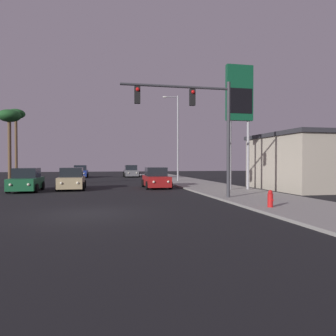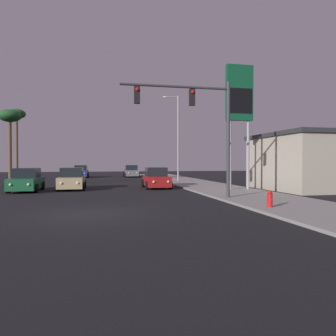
{
  "view_description": "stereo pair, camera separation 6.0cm",
  "coord_description": "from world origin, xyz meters",
  "px_view_note": "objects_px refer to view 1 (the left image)",
  "views": [
    {
      "loc": [
        0.44,
        -13.74,
        2.12
      ],
      "look_at": [
        5.53,
        10.09,
        1.67
      ],
      "focal_mm": 35.0,
      "sensor_mm": 36.0,
      "label": 1
    },
    {
      "loc": [
        0.5,
        -13.76,
        2.12
      ],
      "look_at": [
        5.53,
        10.09,
        1.67
      ],
      "focal_mm": 35.0,
      "sensor_mm": 36.0,
      "label": 2
    }
  ],
  "objects_px": {
    "car_grey": "(131,172)",
    "car_green": "(26,181)",
    "car_tan": "(72,180)",
    "traffic_light_mast": "(200,116)",
    "car_blue": "(81,172)",
    "gas_station_sign": "(239,100)",
    "palm_tree_mid": "(9,119)",
    "car_red": "(156,179)",
    "fire_hydrant": "(270,199)",
    "palm_tree_far": "(16,118)",
    "street_lamp": "(177,134)"
  },
  "relations": [
    {
      "from": "car_blue",
      "to": "palm_tree_far",
      "type": "xyz_separation_m",
      "value": [
        -8.52,
        1.56,
        7.33
      ]
    },
    {
      "from": "street_lamp",
      "to": "fire_hydrant",
      "type": "xyz_separation_m",
      "value": [
        -0.69,
        -20.52,
        -4.63
      ]
    },
    {
      "from": "car_green",
      "to": "street_lamp",
      "type": "bearing_deg",
      "value": -146.48
    },
    {
      "from": "car_green",
      "to": "street_lamp",
      "type": "xyz_separation_m",
      "value": [
        13.21,
        8.5,
        4.36
      ]
    },
    {
      "from": "palm_tree_mid",
      "to": "car_tan",
      "type": "bearing_deg",
      "value": -57.97
    },
    {
      "from": "car_grey",
      "to": "car_tan",
      "type": "distance_m",
      "value": 21.22
    },
    {
      "from": "traffic_light_mast",
      "to": "gas_station_sign",
      "type": "distance_m",
      "value": 6.88
    },
    {
      "from": "gas_station_sign",
      "to": "car_grey",
      "type": "bearing_deg",
      "value": 102.81
    },
    {
      "from": "car_grey",
      "to": "car_blue",
      "type": "height_order",
      "value": "same"
    },
    {
      "from": "car_grey",
      "to": "traffic_light_mast",
      "type": "distance_m",
      "value": 29.23
    },
    {
      "from": "car_red",
      "to": "palm_tree_far",
      "type": "xyz_separation_m",
      "value": [
        -15.51,
        21.51,
        7.33
      ]
    },
    {
      "from": "car_red",
      "to": "street_lamp",
      "type": "xyz_separation_m",
      "value": [
        3.53,
        7.45,
        4.36
      ]
    },
    {
      "from": "car_red",
      "to": "traffic_light_mast",
      "type": "height_order",
      "value": "traffic_light_mast"
    },
    {
      "from": "car_green",
      "to": "traffic_light_mast",
      "type": "distance_m",
      "value": 13.73
    },
    {
      "from": "car_green",
      "to": "palm_tree_far",
      "type": "height_order",
      "value": "palm_tree_far"
    },
    {
      "from": "car_grey",
      "to": "fire_hydrant",
      "type": "bearing_deg",
      "value": 96.03
    },
    {
      "from": "gas_station_sign",
      "to": "fire_hydrant",
      "type": "height_order",
      "value": "gas_station_sign"
    },
    {
      "from": "car_tan",
      "to": "palm_tree_far",
      "type": "distance_m",
      "value": 24.52
    },
    {
      "from": "palm_tree_mid",
      "to": "palm_tree_far",
      "type": "bearing_deg",
      "value": 99.24
    },
    {
      "from": "car_red",
      "to": "gas_station_sign",
      "type": "relative_size",
      "value": 0.48
    },
    {
      "from": "gas_station_sign",
      "to": "car_tan",
      "type": "bearing_deg",
      "value": 161.78
    },
    {
      "from": "car_red",
      "to": "car_blue",
      "type": "height_order",
      "value": "same"
    },
    {
      "from": "car_tan",
      "to": "car_grey",
      "type": "bearing_deg",
      "value": -107.19
    },
    {
      "from": "street_lamp",
      "to": "palm_tree_far",
      "type": "height_order",
      "value": "palm_tree_far"
    },
    {
      "from": "fire_hydrant",
      "to": "palm_tree_far",
      "type": "relative_size",
      "value": 0.08
    },
    {
      "from": "car_blue",
      "to": "gas_station_sign",
      "type": "xyz_separation_m",
      "value": [
        12.39,
        -24.03,
        5.86
      ]
    },
    {
      "from": "car_red",
      "to": "palm_tree_far",
      "type": "distance_m",
      "value": 27.51
    },
    {
      "from": "traffic_light_mast",
      "to": "fire_hydrant",
      "type": "bearing_deg",
      "value": -65.04
    },
    {
      "from": "car_red",
      "to": "fire_hydrant",
      "type": "height_order",
      "value": "car_red"
    },
    {
      "from": "car_tan",
      "to": "gas_station_sign",
      "type": "height_order",
      "value": "gas_station_sign"
    },
    {
      "from": "car_red",
      "to": "street_lamp",
      "type": "distance_m",
      "value": 9.33
    },
    {
      "from": "car_blue",
      "to": "car_tan",
      "type": "bearing_deg",
      "value": 92.01
    },
    {
      "from": "car_tan",
      "to": "gas_station_sign",
      "type": "distance_m",
      "value": 13.93
    },
    {
      "from": "fire_hydrant",
      "to": "car_red",
      "type": "bearing_deg",
      "value": 102.24
    },
    {
      "from": "car_tan",
      "to": "palm_tree_far",
      "type": "xyz_separation_m",
      "value": [
        -8.91,
        21.63,
        7.33
      ]
    },
    {
      "from": "fire_hydrant",
      "to": "traffic_light_mast",
      "type": "bearing_deg",
      "value": 114.96
    },
    {
      "from": "car_tan",
      "to": "palm_tree_mid",
      "type": "xyz_separation_m",
      "value": [
        -7.28,
        11.63,
        5.92
      ]
    },
    {
      "from": "car_green",
      "to": "car_tan",
      "type": "bearing_deg",
      "value": -162.49
    },
    {
      "from": "car_blue",
      "to": "car_green",
      "type": "distance_m",
      "value": 21.18
    },
    {
      "from": "car_blue",
      "to": "car_green",
      "type": "bearing_deg",
      "value": 83.58
    },
    {
      "from": "car_blue",
      "to": "street_lamp",
      "type": "xyz_separation_m",
      "value": [
        10.51,
        -12.5,
        4.36
      ]
    },
    {
      "from": "street_lamp",
      "to": "palm_tree_mid",
      "type": "height_order",
      "value": "street_lamp"
    },
    {
      "from": "car_tan",
      "to": "traffic_light_mast",
      "type": "distance_m",
      "value": 12.17
    },
    {
      "from": "car_grey",
      "to": "car_green",
      "type": "height_order",
      "value": "same"
    },
    {
      "from": "gas_station_sign",
      "to": "car_red",
      "type": "bearing_deg",
      "value": 143.01
    },
    {
      "from": "palm_tree_mid",
      "to": "gas_station_sign",
      "type": "bearing_deg",
      "value": -38.94
    },
    {
      "from": "car_tan",
      "to": "fire_hydrant",
      "type": "bearing_deg",
      "value": 126.8
    },
    {
      "from": "traffic_light_mast",
      "to": "palm_tree_mid",
      "type": "relative_size",
      "value": 0.84
    },
    {
      "from": "car_red",
      "to": "traffic_light_mast",
      "type": "bearing_deg",
      "value": 97.16
    },
    {
      "from": "gas_station_sign",
      "to": "car_blue",
      "type": "bearing_deg",
      "value": 117.28
    }
  ]
}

